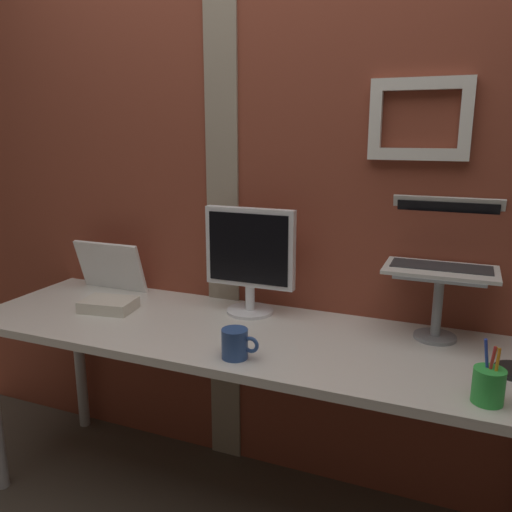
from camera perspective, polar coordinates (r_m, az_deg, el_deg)
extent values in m
cube|color=brown|center=(2.04, 3.30, 8.37)|extent=(3.28, 0.12, 2.46)
cube|color=gray|center=(2.07, -3.75, 8.45)|extent=(0.14, 0.01, 2.46)
cube|color=white|center=(1.85, 17.92, 17.70)|extent=(0.33, 0.03, 0.04)
cube|color=white|center=(1.85, 17.40, 10.69)|extent=(0.33, 0.03, 0.04)
cube|color=white|center=(1.86, 13.10, 14.47)|extent=(0.04, 0.03, 0.19)
cube|color=white|center=(1.84, 22.26, 13.85)|extent=(0.04, 0.03, 0.19)
cube|color=silver|center=(1.83, -1.20, -8.79)|extent=(2.08, 0.62, 0.03)
cylinder|color=#B2B2B7|center=(2.66, -18.94, -10.70)|extent=(0.05, 0.05, 0.70)
cylinder|color=white|center=(2.00, -0.66, -6.09)|extent=(0.18, 0.18, 0.01)
cylinder|color=white|center=(1.99, -0.67, -4.63)|extent=(0.04, 0.04, 0.10)
cube|color=white|center=(1.93, -0.68, 0.94)|extent=(0.35, 0.04, 0.30)
cube|color=black|center=(1.92, -0.92, 0.82)|extent=(0.32, 0.00, 0.26)
cylinder|color=gray|center=(1.86, 19.17, -8.43)|extent=(0.14, 0.14, 0.01)
cylinder|color=gray|center=(1.83, 19.44, -5.16)|extent=(0.03, 0.03, 0.21)
cube|color=gray|center=(1.80, 19.72, -1.79)|extent=(0.28, 0.22, 0.01)
cube|color=silver|center=(1.79, 19.75, -1.45)|extent=(0.36, 0.21, 0.01)
cube|color=#2D2D30|center=(1.81, 19.79, -1.09)|extent=(0.32, 0.12, 0.00)
cube|color=silver|center=(1.92, 20.26, 3.01)|extent=(0.36, 0.09, 0.22)
cube|color=black|center=(1.91, 20.25, 2.91)|extent=(0.33, 0.07, 0.19)
cube|color=white|center=(2.34, -15.80, -1.12)|extent=(0.32, 0.08, 0.22)
cylinder|color=green|center=(1.49, 24.32, -12.96)|extent=(0.08, 0.08, 0.09)
cylinder|color=blue|center=(1.48, 24.19, -11.21)|extent=(0.03, 0.03, 0.16)
cylinder|color=yellow|center=(1.49, 24.41, -11.53)|extent=(0.03, 0.01, 0.14)
cylinder|color=red|center=(1.48, 24.44, -11.65)|extent=(0.02, 0.01, 0.14)
cylinder|color=orange|center=(1.47, 24.96, -11.87)|extent=(0.02, 0.03, 0.14)
cylinder|color=#2D4C8C|center=(1.61, -2.36, -9.65)|extent=(0.08, 0.08, 0.09)
torus|color=#2D4C8C|center=(1.59, -0.59, -9.80)|extent=(0.05, 0.01, 0.05)
cube|color=silver|center=(2.10, -15.99, -5.22)|extent=(0.22, 0.17, 0.04)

